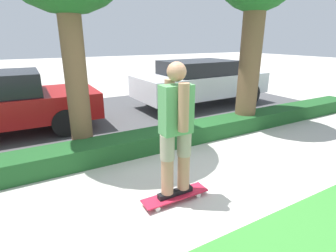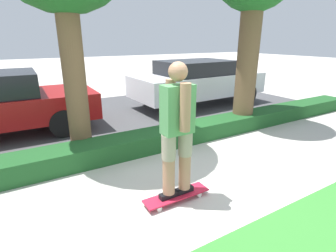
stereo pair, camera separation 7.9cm
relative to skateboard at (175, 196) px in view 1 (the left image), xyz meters
The scene contains 6 objects.
ground_plane 0.54m from the skateboard, 16.18° to the left, with size 60.00×60.00×0.00m, color #BCB7AD.
street_asphalt 4.38m from the skateboard, 83.29° to the left, with size 12.94×5.00×0.01m.
hedge_row 1.82m from the skateboard, 73.68° to the left, with size 12.94×0.60×0.35m.
skateboard is the anchor object (origin of this frame).
skater_person 0.96m from the skateboard, 90.00° to the left, with size 0.51×0.45×1.76m.
parked_car_middle 5.49m from the skateboard, 50.59° to the left, with size 4.34×1.94×1.44m.
Camera 1 is at (-2.10, -2.77, 2.09)m, focal length 28.00 mm.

